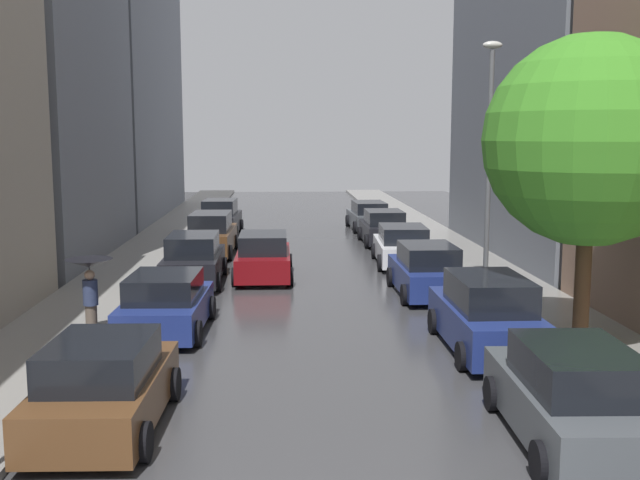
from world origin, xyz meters
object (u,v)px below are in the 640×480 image
at_px(parked_car_left_fifth, 220,219).
at_px(parked_car_left_nearest, 104,387).
at_px(parked_car_left_fourth, 211,235).
at_px(parked_car_right_nearest, 573,398).
at_px(parked_car_right_fifth, 384,228).
at_px(parked_car_left_second, 166,305).
at_px(parked_car_right_fourth, 402,246).
at_px(pedestrian_foreground, 90,278).
at_px(parked_car_left_third, 194,260).
at_px(lamp_post_right, 489,152).
at_px(parked_car_right_sixth, 369,216).
at_px(parked_car_right_second, 486,316).
at_px(car_midroad, 263,257).
at_px(parked_car_right_third, 427,271).
at_px(street_tree_right, 590,141).

bearing_deg(parked_car_left_fifth, parked_car_left_nearest, -177.26).
height_order(parked_car_left_fourth, parked_car_right_nearest, parked_car_left_fourth).
distance_m(parked_car_left_nearest, parked_car_right_fifth, 23.07).
relative_size(parked_car_left_second, parked_car_left_fourth, 0.87).
xyz_separation_m(parked_car_right_fourth, pedestrian_foreground, (-9.38, -10.51, 0.87)).
bearing_deg(parked_car_left_nearest, parked_car_right_fifth, -18.10).
height_order(parked_car_left_second, parked_car_right_nearest, parked_car_right_nearest).
distance_m(parked_car_left_third, lamp_post_right, 10.44).
height_order(parked_car_left_third, parked_car_right_sixth, parked_car_left_third).
xyz_separation_m(parked_car_left_fourth, parked_car_left_fifth, (-0.11, 6.29, 0.00)).
bearing_deg(parked_car_right_nearest, parked_car_right_fifth, 2.06).
distance_m(parked_car_right_second, pedestrian_foreground, 9.56).
relative_size(parked_car_right_sixth, pedestrian_foreground, 2.40).
bearing_deg(car_midroad, lamp_post_right, -115.35).
bearing_deg(parked_car_right_fifth, pedestrian_foreground, 149.10).
height_order(parked_car_right_third, pedestrian_foreground, pedestrian_foreground).
relative_size(parked_car_left_nearest, parked_car_right_fifth, 1.01).
bearing_deg(parked_car_left_fourth, pedestrian_foreground, 174.11).
xyz_separation_m(pedestrian_foreground, lamp_post_right, (11.06, 4.69, 2.93)).
bearing_deg(parked_car_right_nearest, lamp_post_right, -6.26).
height_order(car_midroad, pedestrian_foreground, pedestrian_foreground).
xyz_separation_m(parked_car_left_nearest, car_midroad, (2.43, 13.60, -0.00)).
xyz_separation_m(car_midroad, street_tree_right, (7.51, -9.69, 4.15)).
xyz_separation_m(parked_car_left_third, parked_car_left_fifth, (-0.07, 12.46, 0.04)).
relative_size(parked_car_left_fourth, parked_car_right_third, 1.12).
xyz_separation_m(parked_car_right_third, parked_car_right_fifth, (0.17, 11.20, -0.02)).
relative_size(parked_car_left_nearest, pedestrian_foreground, 2.16).
bearing_deg(parked_car_right_nearest, parked_car_right_third, 2.87).
relative_size(parked_car_right_second, parked_car_right_fourth, 1.04).
bearing_deg(parked_car_left_third, car_midroad, -72.36).
distance_m(parked_car_left_nearest, parked_car_right_sixth, 28.08).
xyz_separation_m(parked_car_right_second, lamp_post_right, (1.61, 5.90, 3.70)).
xyz_separation_m(parked_car_left_nearest, parked_car_right_fifth, (7.83, 21.70, -0.02)).
height_order(parked_car_right_sixth, car_midroad, car_midroad).
relative_size(parked_car_right_nearest, lamp_post_right, 0.58).
bearing_deg(parked_car_right_fifth, parked_car_right_third, 178.49).
relative_size(parked_car_right_fourth, pedestrian_foreground, 2.30).
height_order(parked_car_left_fourth, parked_car_right_second, parked_car_right_second).
xyz_separation_m(parked_car_right_second, parked_car_right_third, (-0.20, 6.16, -0.07)).
xyz_separation_m(parked_car_right_nearest, parked_car_right_fourth, (-0.02, 17.08, -0.05)).
height_order(parked_car_left_nearest, parked_car_left_second, parked_car_left_nearest).
bearing_deg(parked_car_right_fifth, parked_car_left_second, 152.61).
relative_size(parked_car_right_third, lamp_post_right, 0.56).
relative_size(parked_car_right_nearest, parked_car_right_sixth, 0.97).
bearing_deg(parked_car_right_third, lamp_post_right, -98.31).
relative_size(street_tree_right, lamp_post_right, 0.93).
height_order(parked_car_left_nearest, car_midroad, parked_car_left_nearest).
relative_size(parked_car_left_fifth, parked_car_right_sixth, 0.92).
distance_m(parked_car_left_second, parked_car_right_nearest, 10.67).
height_order(parked_car_right_third, street_tree_right, street_tree_right).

